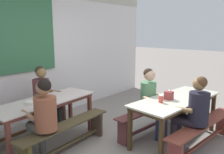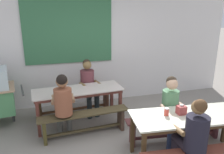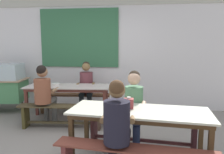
{
  "view_description": "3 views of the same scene",
  "coord_description": "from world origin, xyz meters",
  "px_view_note": "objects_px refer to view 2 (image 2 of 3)",
  "views": [
    {
      "loc": [
        -2.8,
        -2.05,
        1.93
      ],
      "look_at": [
        0.52,
        0.77,
        1.06
      ],
      "focal_mm": 37.63,
      "sensor_mm": 36.0,
      "label": 1
    },
    {
      "loc": [
        -1.18,
        -3.13,
        2.38
      ],
      "look_at": [
        -0.02,
        0.9,
        1.09
      ],
      "focal_mm": 36.52,
      "sensor_mm": 36.0,
      "label": 2
    },
    {
      "loc": [
        0.89,
        -3.24,
        1.63
      ],
      "look_at": [
        0.42,
        0.6,
        1.08
      ],
      "focal_mm": 34.72,
      "sensor_mm": 36.0,
      "label": 3
    }
  ],
  "objects_px": {
    "person_left_back_turned": "(63,101)",
    "person_right_near_table": "(172,107)",
    "dining_table_far": "(78,93)",
    "bench_far_back": "(74,100)",
    "soup_bowl": "(65,90)",
    "tissue_box": "(181,110)",
    "bench_near_back": "(175,125)",
    "bench_far_front": "(85,120)",
    "person_near_front": "(193,134)",
    "condiment_jar": "(166,112)",
    "dining_table_near": "(191,119)",
    "person_center_facing": "(88,84)"
  },
  "relations": [
    {
      "from": "bench_far_front",
      "to": "person_near_front",
      "type": "height_order",
      "value": "person_near_front"
    },
    {
      "from": "dining_table_far",
      "to": "bench_far_back",
      "type": "relative_size",
      "value": 1.04
    },
    {
      "from": "tissue_box",
      "to": "bench_near_back",
      "type": "bearing_deg",
      "value": 65.72
    },
    {
      "from": "person_center_facing",
      "to": "person_left_back_turned",
      "type": "relative_size",
      "value": 1.0
    },
    {
      "from": "bench_far_back",
      "to": "person_left_back_turned",
      "type": "distance_m",
      "value": 1.1
    },
    {
      "from": "bench_far_back",
      "to": "person_near_front",
      "type": "relative_size",
      "value": 1.42
    },
    {
      "from": "bench_far_back",
      "to": "condiment_jar",
      "type": "relative_size",
      "value": 14.43
    },
    {
      "from": "person_left_back_turned",
      "to": "person_right_near_table",
      "type": "distance_m",
      "value": 1.94
    },
    {
      "from": "dining_table_far",
      "to": "tissue_box",
      "type": "relative_size",
      "value": 11.6
    },
    {
      "from": "dining_table_far",
      "to": "soup_bowl",
      "type": "height_order",
      "value": "soup_bowl"
    },
    {
      "from": "condiment_jar",
      "to": "soup_bowl",
      "type": "distance_m",
      "value": 2.1
    },
    {
      "from": "dining_table_near",
      "to": "bench_far_front",
      "type": "height_order",
      "value": "dining_table_near"
    },
    {
      "from": "soup_bowl",
      "to": "person_left_back_turned",
      "type": "bearing_deg",
      "value": -98.58
    },
    {
      "from": "bench_far_front",
      "to": "person_right_near_table",
      "type": "relative_size",
      "value": 1.4
    },
    {
      "from": "bench_near_back",
      "to": "soup_bowl",
      "type": "relative_size",
      "value": 11.49
    },
    {
      "from": "dining_table_far",
      "to": "bench_near_back",
      "type": "xyz_separation_m",
      "value": [
        1.6,
        -1.14,
        -0.39
      ]
    },
    {
      "from": "bench_near_back",
      "to": "tissue_box",
      "type": "relative_size",
      "value": 11.65
    },
    {
      "from": "person_left_back_turned",
      "to": "person_near_front",
      "type": "distance_m",
      "value": 2.27
    },
    {
      "from": "person_left_back_turned",
      "to": "soup_bowl",
      "type": "relative_size",
      "value": 7.81
    },
    {
      "from": "person_near_front",
      "to": "tissue_box",
      "type": "height_order",
      "value": "person_near_front"
    },
    {
      "from": "person_right_near_table",
      "to": "soup_bowl",
      "type": "bearing_deg",
      "value": 145.52
    },
    {
      "from": "person_right_near_table",
      "to": "person_near_front",
      "type": "relative_size",
      "value": 1.0
    },
    {
      "from": "bench_near_back",
      "to": "condiment_jar",
      "type": "xyz_separation_m",
      "value": [
        -0.44,
        -0.41,
        0.52
      ]
    },
    {
      "from": "person_right_near_table",
      "to": "tissue_box",
      "type": "height_order",
      "value": "person_right_near_table"
    },
    {
      "from": "person_center_facing",
      "to": "bench_near_back",
      "type": "bearing_deg",
      "value": -50.79
    },
    {
      "from": "bench_far_back",
      "to": "bench_far_front",
      "type": "bearing_deg",
      "value": -86.14
    },
    {
      "from": "dining_table_near",
      "to": "person_left_back_turned",
      "type": "height_order",
      "value": "person_left_back_turned"
    },
    {
      "from": "person_center_facing",
      "to": "condiment_jar",
      "type": "distance_m",
      "value": 2.18
    },
    {
      "from": "bench_near_back",
      "to": "tissue_box",
      "type": "height_order",
      "value": "tissue_box"
    },
    {
      "from": "dining_table_near",
      "to": "tissue_box",
      "type": "distance_m",
      "value": 0.22
    },
    {
      "from": "bench_near_back",
      "to": "dining_table_far",
      "type": "bearing_deg",
      "value": 144.51
    },
    {
      "from": "soup_bowl",
      "to": "bench_far_back",
      "type": "bearing_deg",
      "value": 65.81
    },
    {
      "from": "bench_far_back",
      "to": "soup_bowl",
      "type": "bearing_deg",
      "value": -114.19
    },
    {
      "from": "dining_table_far",
      "to": "person_center_facing",
      "type": "xyz_separation_m",
      "value": [
        0.3,
        0.45,
        0.03
      ]
    },
    {
      "from": "bench_far_back",
      "to": "condiment_jar",
      "type": "height_order",
      "value": "condiment_jar"
    },
    {
      "from": "condiment_jar",
      "to": "dining_table_near",
      "type": "bearing_deg",
      "value": -13.43
    },
    {
      "from": "person_near_front",
      "to": "dining_table_near",
      "type": "bearing_deg",
      "value": 57.85
    },
    {
      "from": "bench_near_back",
      "to": "person_near_front",
      "type": "relative_size",
      "value": 1.48
    },
    {
      "from": "dining_table_near",
      "to": "condiment_jar",
      "type": "relative_size",
      "value": 15.72
    },
    {
      "from": "condiment_jar",
      "to": "soup_bowl",
      "type": "xyz_separation_m",
      "value": [
        -1.43,
        1.54,
        -0.04
      ]
    },
    {
      "from": "soup_bowl",
      "to": "condiment_jar",
      "type": "bearing_deg",
      "value": -47.09
    },
    {
      "from": "bench_near_back",
      "to": "person_near_front",
      "type": "distance_m",
      "value": 1.04
    },
    {
      "from": "bench_far_front",
      "to": "condiment_jar",
      "type": "xyz_separation_m",
      "value": [
        1.12,
        -1.05,
        0.52
      ]
    },
    {
      "from": "dining_table_far",
      "to": "bench_far_front",
      "type": "distance_m",
      "value": 0.63
    },
    {
      "from": "bench_far_back",
      "to": "person_left_back_turned",
      "type": "xyz_separation_m",
      "value": [
        -0.3,
        -0.97,
        0.41
      ]
    },
    {
      "from": "bench_far_front",
      "to": "person_near_front",
      "type": "bearing_deg",
      "value": -50.86
    },
    {
      "from": "dining_table_near",
      "to": "soup_bowl",
      "type": "distance_m",
      "value": 2.44
    },
    {
      "from": "dining_table_far",
      "to": "person_near_front",
      "type": "distance_m",
      "value": 2.43
    },
    {
      "from": "dining_table_far",
      "to": "soup_bowl",
      "type": "distance_m",
      "value": 0.29
    },
    {
      "from": "bench_near_back",
      "to": "person_center_facing",
      "type": "bearing_deg",
      "value": 129.21
    }
  ]
}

